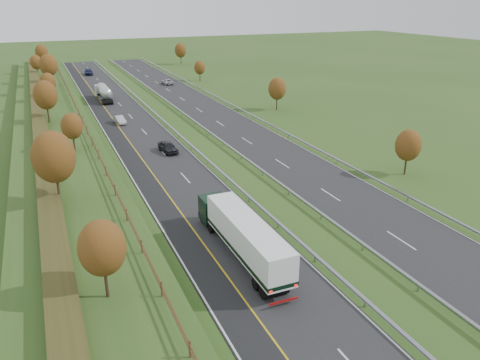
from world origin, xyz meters
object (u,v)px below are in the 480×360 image
Objects in this scene: road_tanker at (104,92)px; car_silver_mid at (120,120)px; car_dark_near at (168,147)px; box_lorry at (242,234)px; car_small_far at (89,72)px; car_oncoming at (167,82)px.

car_silver_mid is at bearing -91.14° from road_tanker.
car_silver_mid is (-3.65, 20.09, -0.11)m from car_dark_near.
box_lorry is at bearing -94.49° from car_silver_mid.
car_small_far is 30.44m from car_oncoming.
car_dark_near is at bearing -86.07° from car_silver_mid.
road_tanker is 2.71× the size of car_silver_mid.
box_lorry reaches higher than car_dark_near.
car_dark_near is 0.84× the size of car_small_far.
box_lorry is 1.45× the size of road_tanker.
road_tanker reaches higher than car_dark_near.
car_dark_near is 1.13× the size of car_silver_mid.
car_small_far is (-0.12, 113.97, -1.49)m from box_lorry.
car_small_far is (-2.06, 81.91, 0.01)m from car_dark_near.
box_lorry is at bearing 77.35° from car_oncoming.
box_lorry is at bearing -89.02° from road_tanker.
road_tanker reaches higher than car_small_far.
car_oncoming is at bearing 38.30° from road_tanker.
car_dark_near is (1.94, 32.06, -1.50)m from box_lorry.
car_silver_mid reaches higher than car_oncoming.
car_small_far reaches higher than car_silver_mid.
road_tanker is at bearing 36.52° from car_oncoming.
car_oncoming is at bearing -51.83° from car_small_far.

